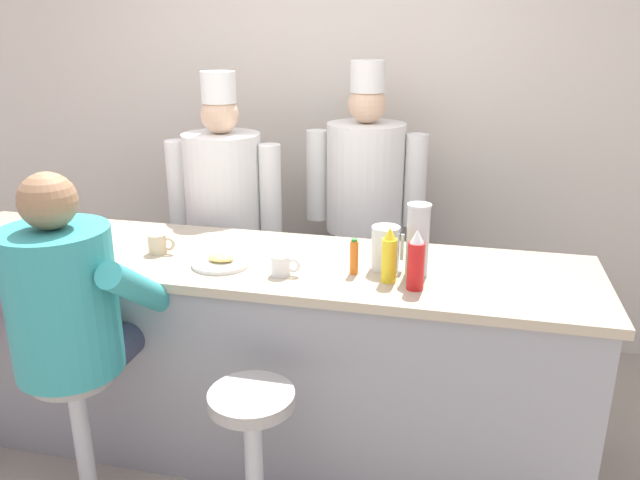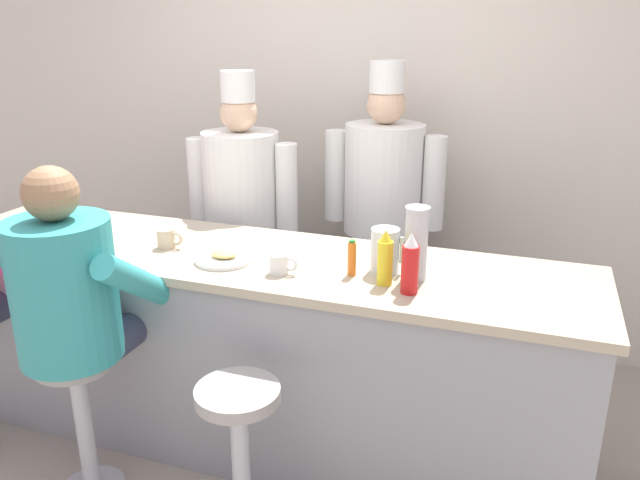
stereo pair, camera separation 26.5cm
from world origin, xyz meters
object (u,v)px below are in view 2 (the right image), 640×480
object	(u,v)px
cook_in_whites_far	(383,205)
empty_stool_round	(240,439)
coffee_mug_white	(280,264)
hot_sauce_bottle_orange	(352,258)
cup_stack_steel	(416,243)
cook_in_whites_near	(243,210)
water_pitcher_clear	(385,250)
ketchup_bottle_red	(410,265)
diner_seated_teal	(72,297)
breakfast_plate	(224,258)
mustard_bottle_yellow	(385,259)
coffee_mug_tan	(167,238)

from	to	relation	value
cook_in_whites_far	empty_stool_round	bearing A→B (deg)	-95.30
coffee_mug_white	empty_stool_round	distance (m)	0.71
hot_sauce_bottle_orange	empty_stool_round	size ratio (longest dim) A/B	0.23
cup_stack_steel	cook_in_whites_near	world-z (taller)	cook_in_whites_near
water_pitcher_clear	cook_in_whites_far	size ratio (longest dim) A/B	0.11
coffee_mug_white	empty_stool_round	world-z (taller)	coffee_mug_white
hot_sauce_bottle_orange	cup_stack_steel	bearing A→B (deg)	10.34
ketchup_bottle_red	coffee_mug_white	xyz separation A→B (m)	(-0.55, 0.02, -0.07)
hot_sauce_bottle_orange	diner_seated_teal	world-z (taller)	diner_seated_teal
breakfast_plate	cook_in_whites_far	distance (m)	1.18
water_pitcher_clear	cup_stack_steel	world-z (taller)	cup_stack_steel
hot_sauce_bottle_orange	breakfast_plate	distance (m)	0.58
mustard_bottle_yellow	coffee_mug_white	world-z (taller)	mustard_bottle_yellow
mustard_bottle_yellow	water_pitcher_clear	world-z (taller)	mustard_bottle_yellow
diner_seated_teal	cook_in_whites_near	bearing A→B (deg)	84.21
coffee_mug_white	ketchup_bottle_red	bearing A→B (deg)	-1.93
coffee_mug_white	cup_stack_steel	distance (m)	0.57
coffee_mug_tan	diner_seated_teal	bearing A→B (deg)	-101.55
water_pitcher_clear	cook_in_whites_far	distance (m)	1.01
breakfast_plate	diner_seated_teal	size ratio (longest dim) A/B	0.18
hot_sauce_bottle_orange	breakfast_plate	world-z (taller)	hot_sauce_bottle_orange
coffee_mug_white	diner_seated_teal	world-z (taller)	diner_seated_teal
coffee_mug_tan	mustard_bottle_yellow	bearing A→B (deg)	-4.78
cook_in_whites_near	cook_in_whites_far	bearing A→B (deg)	19.81
coffee_mug_white	diner_seated_teal	bearing A→B (deg)	-150.79
breakfast_plate	cup_stack_steel	xyz separation A→B (m)	(0.83, 0.08, 0.14)
mustard_bottle_yellow	breakfast_plate	distance (m)	0.74
mustard_bottle_yellow	coffee_mug_tan	world-z (taller)	mustard_bottle_yellow
hot_sauce_bottle_orange	coffee_mug_white	distance (m)	0.30
diner_seated_teal	cook_in_whites_far	world-z (taller)	cook_in_whites_far
breakfast_plate	cook_in_whites_near	xyz separation A→B (m)	(-0.31, 0.82, -0.03)
mustard_bottle_yellow	empty_stool_round	size ratio (longest dim) A/B	0.34
cup_stack_steel	empty_stool_round	size ratio (longest dim) A/B	0.45
mustard_bottle_yellow	diner_seated_teal	size ratio (longest dim) A/B	0.16
ketchup_bottle_red	cook_in_whites_far	bearing A→B (deg)	108.79
diner_seated_teal	coffee_mug_tan	bearing A→B (deg)	78.45
coffee_mug_white	cook_in_whites_far	world-z (taller)	cook_in_whites_far
ketchup_bottle_red	cook_in_whites_near	xyz separation A→B (m)	(-1.16, 0.89, -0.13)
mustard_bottle_yellow	breakfast_plate	xyz separation A→B (m)	(-0.73, 0.01, -0.09)
water_pitcher_clear	cup_stack_steel	bearing A→B (deg)	-15.84
ketchup_bottle_red	breakfast_plate	xyz separation A→B (m)	(-0.84, 0.07, -0.10)
diner_seated_teal	coffee_mug_white	bearing A→B (deg)	29.21
breakfast_plate	hot_sauce_bottle_orange	bearing A→B (deg)	3.35
mustard_bottle_yellow	coffee_mug_tan	bearing A→B (deg)	175.22
ketchup_bottle_red	hot_sauce_bottle_orange	distance (m)	0.28
ketchup_bottle_red	cook_in_whites_near	distance (m)	1.46
empty_stool_round	mustard_bottle_yellow	bearing A→B (deg)	47.97
cup_stack_steel	diner_seated_teal	distance (m)	1.40
diner_seated_teal	empty_stool_round	xyz separation A→B (m)	(0.74, -0.04, -0.47)
breakfast_plate	cup_stack_steel	bearing A→B (deg)	5.51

